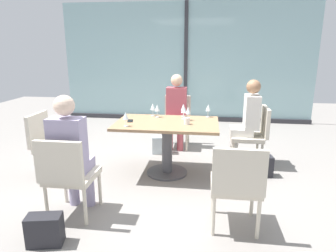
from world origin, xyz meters
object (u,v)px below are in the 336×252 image
(chair_side_end, at_px, (50,142))
(person_front_left, at_px, (71,150))
(coffee_cup, at_px, (187,121))
(cell_phone_on_table, at_px, (130,121))
(person_near_window, at_px, (176,108))
(person_far_right, at_px, (247,118))
(wine_glass_6, at_px, (157,108))
(chair_far_right, at_px, (254,132))
(handbag_2, at_px, (161,145))
(wine_glass_4, at_px, (208,108))
(handbag_0, at_px, (45,230))
(handbag_1, at_px, (261,166))
(wine_glass_2, at_px, (188,111))
(wine_glass_5, at_px, (183,107))
(chair_front_left, at_px, (68,173))
(chair_front_right, at_px, (237,182))
(wine_glass_0, at_px, (153,107))
(chair_near_window, at_px, (177,118))
(wine_glass_3, at_px, (184,110))
(dining_table_main, at_px, (167,135))
(wine_glass_1, at_px, (126,116))

(chair_side_end, bearing_deg, person_front_left, -49.61)
(coffee_cup, distance_m, cell_phone_on_table, 0.78)
(person_near_window, bearing_deg, person_far_right, -30.49)
(person_far_right, xyz_separation_m, wine_glass_6, (-1.28, -0.22, 0.16))
(chair_far_right, height_order, cell_phone_on_table, chair_far_right)
(coffee_cup, distance_m, handbag_2, 1.19)
(handbag_2, bearing_deg, wine_glass_4, -39.44)
(cell_phone_on_table, relative_size, handbag_0, 0.48)
(chair_far_right, bearing_deg, cell_phone_on_table, -163.58)
(person_far_right, height_order, handbag_1, person_far_right)
(wine_glass_2, bearing_deg, chair_far_right, 20.51)
(wine_glass_5, xyz_separation_m, coffee_cup, (0.08, -0.45, -0.09))
(chair_front_left, xyz_separation_m, person_far_right, (1.92, 1.75, 0.20))
(chair_front_right, height_order, wine_glass_6, wine_glass_6)
(chair_front_left, height_order, person_far_right, person_far_right)
(person_near_window, relative_size, wine_glass_2, 6.81)
(wine_glass_0, xyz_separation_m, handbag_1, (1.53, -0.27, -0.72))
(chair_near_window, height_order, wine_glass_3, wine_glass_3)
(dining_table_main, relative_size, chair_far_right, 1.56)
(chair_front_right, xyz_separation_m, person_front_left, (-1.63, 0.11, 0.20))
(wine_glass_2, bearing_deg, cell_phone_on_table, -168.81)
(wine_glass_3, xyz_separation_m, handbag_1, (1.07, -0.14, -0.72))
(chair_front_right, bearing_deg, handbag_1, 71.02)
(chair_side_end, xyz_separation_m, wine_glass_5, (1.69, 0.70, 0.37))
(chair_side_end, xyz_separation_m, wine_glass_1, (1.02, 0.05, 0.37))
(wine_glass_0, bearing_deg, dining_table_main, -53.46)
(dining_table_main, xyz_separation_m, person_far_right, (1.10, 0.49, 0.15))
(wine_glass_3, height_order, wine_glass_6, same)
(chair_front_right, xyz_separation_m, person_near_window, (-0.81, 2.39, 0.20))
(wine_glass_2, bearing_deg, person_front_left, -130.19)
(wine_glass_0, bearing_deg, person_far_right, 6.28)
(person_front_left, height_order, coffee_cup, person_front_left)
(person_near_window, bearing_deg, wine_glass_2, -74.88)
(dining_table_main, distance_m, wine_glass_1, 0.64)
(wine_glass_3, xyz_separation_m, cell_phone_on_table, (-0.70, -0.23, -0.13))
(wine_glass_2, distance_m, handbag_0, 2.26)
(wine_glass_3, distance_m, wine_glass_6, 0.38)
(wine_glass_4, distance_m, cell_phone_on_table, 1.12)
(chair_front_left, bearing_deg, handbag_2, 73.43)
(coffee_cup, height_order, handbag_2, coffee_cup)
(wine_glass_4, relative_size, wine_glass_5, 1.00)
(person_near_window, relative_size, handbag_1, 4.20)
(person_front_left, bearing_deg, chair_front_left, -90.00)
(chair_front_left, distance_m, handbag_2, 2.17)
(dining_table_main, relative_size, chair_front_right, 1.56)
(person_front_left, distance_m, wine_glass_4, 2.04)
(chair_side_end, height_order, wine_glass_4, wine_glass_4)
(handbag_2, bearing_deg, wine_glass_1, -114.42)
(chair_side_end, bearing_deg, handbag_2, 40.91)
(wine_glass_3, height_order, coffee_cup, wine_glass_3)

